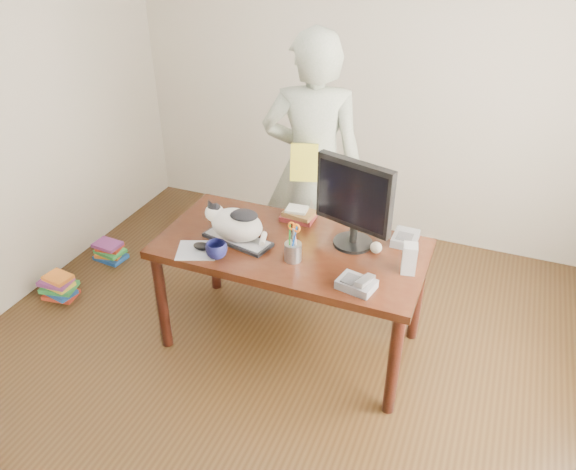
{
  "coord_description": "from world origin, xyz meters",
  "views": [
    {
      "loc": [
        1.04,
        -2.03,
        2.56
      ],
      "look_at": [
        0.0,
        0.55,
        0.85
      ],
      "focal_mm": 35.0,
      "sensor_mm": 36.0,
      "label": 1
    }
  ],
  "objects_px": {
    "keyboard": "(238,239)",
    "person": "(313,168)",
    "phone": "(357,284)",
    "book_stack": "(299,215)",
    "speaker": "(409,259)",
    "pen_cup": "(293,250)",
    "baseball": "(376,248)",
    "desk": "(296,259)",
    "cat": "(235,223)",
    "calculator": "(405,238)",
    "monitor": "(354,200)",
    "book_pile_b": "(110,251)",
    "mouse": "(202,246)",
    "coffee_mug": "(216,250)",
    "book_pile_a": "(59,287)"
  },
  "relations": [
    {
      "from": "keyboard",
      "to": "book_pile_a",
      "type": "height_order",
      "value": "keyboard"
    },
    {
      "from": "keyboard",
      "to": "person",
      "type": "bearing_deg",
      "value": 87.96
    },
    {
      "from": "baseball",
      "to": "phone",
      "type": "bearing_deg",
      "value": -90.8
    },
    {
      "from": "phone",
      "to": "speaker",
      "type": "xyz_separation_m",
      "value": [
        0.22,
        0.26,
        0.06
      ]
    },
    {
      "from": "keyboard",
      "to": "baseball",
      "type": "bearing_deg",
      "value": 25.64
    },
    {
      "from": "baseball",
      "to": "pen_cup",
      "type": "bearing_deg",
      "value": -148.97
    },
    {
      "from": "desk",
      "to": "mouse",
      "type": "distance_m",
      "value": 0.6
    },
    {
      "from": "monitor",
      "to": "book_pile_b",
      "type": "height_order",
      "value": "monitor"
    },
    {
      "from": "keyboard",
      "to": "book_stack",
      "type": "bearing_deg",
      "value": 69.61
    },
    {
      "from": "keyboard",
      "to": "book_pile_b",
      "type": "height_order",
      "value": "keyboard"
    },
    {
      "from": "pen_cup",
      "to": "coffee_mug",
      "type": "bearing_deg",
      "value": -161.36
    },
    {
      "from": "desk",
      "to": "pen_cup",
      "type": "height_order",
      "value": "pen_cup"
    },
    {
      "from": "phone",
      "to": "book_pile_b",
      "type": "height_order",
      "value": "phone"
    },
    {
      "from": "speaker",
      "to": "baseball",
      "type": "height_order",
      "value": "speaker"
    },
    {
      "from": "desk",
      "to": "cat",
      "type": "bearing_deg",
      "value": -154.78
    },
    {
      "from": "mouse",
      "to": "baseball",
      "type": "height_order",
      "value": "baseball"
    },
    {
      "from": "cat",
      "to": "baseball",
      "type": "distance_m",
      "value": 0.85
    },
    {
      "from": "monitor",
      "to": "book_pile_a",
      "type": "height_order",
      "value": "monitor"
    },
    {
      "from": "cat",
      "to": "baseball",
      "type": "relative_size",
      "value": 6.17
    },
    {
      "from": "pen_cup",
      "to": "book_stack",
      "type": "xyz_separation_m",
      "value": [
        -0.14,
        0.45,
        -0.03
      ]
    },
    {
      "from": "keyboard",
      "to": "person",
      "type": "distance_m",
      "value": 0.82
    },
    {
      "from": "monitor",
      "to": "book_stack",
      "type": "bearing_deg",
      "value": 173.5
    },
    {
      "from": "keyboard",
      "to": "monitor",
      "type": "xyz_separation_m",
      "value": [
        0.65,
        0.21,
        0.3
      ]
    },
    {
      "from": "cat",
      "to": "person",
      "type": "height_order",
      "value": "person"
    },
    {
      "from": "coffee_mug",
      "to": "book_stack",
      "type": "distance_m",
      "value": 0.65
    },
    {
      "from": "cat",
      "to": "calculator",
      "type": "relative_size",
      "value": 2.22
    },
    {
      "from": "phone",
      "to": "person",
      "type": "xyz_separation_m",
      "value": [
        -0.6,
        0.96,
        0.16
      ]
    },
    {
      "from": "coffee_mug",
      "to": "book_stack",
      "type": "bearing_deg",
      "value": 64.61
    },
    {
      "from": "pen_cup",
      "to": "book_pile_b",
      "type": "distance_m",
      "value": 2.0
    },
    {
      "from": "desk",
      "to": "baseball",
      "type": "height_order",
      "value": "baseball"
    },
    {
      "from": "baseball",
      "to": "mouse",
      "type": "bearing_deg",
      "value": -159.69
    },
    {
      "from": "book_stack",
      "to": "speaker",
      "type": "bearing_deg",
      "value": -20.07
    },
    {
      "from": "keyboard",
      "to": "pen_cup",
      "type": "relative_size",
      "value": 1.81
    },
    {
      "from": "cat",
      "to": "monitor",
      "type": "height_order",
      "value": "monitor"
    },
    {
      "from": "calculator",
      "to": "book_stack",
      "type": "bearing_deg",
      "value": 179.61
    },
    {
      "from": "monitor",
      "to": "pen_cup",
      "type": "distance_m",
      "value": 0.45
    },
    {
      "from": "coffee_mug",
      "to": "calculator",
      "type": "xyz_separation_m",
      "value": [
        0.97,
        0.57,
        -0.02
      ]
    },
    {
      "from": "person",
      "to": "book_pile_b",
      "type": "relative_size",
      "value": 7.29
    },
    {
      "from": "speaker",
      "to": "calculator",
      "type": "xyz_separation_m",
      "value": [
        -0.08,
        0.3,
        -0.06
      ]
    },
    {
      "from": "desk",
      "to": "baseball",
      "type": "relative_size",
      "value": 23.22
    },
    {
      "from": "cat",
      "to": "baseball",
      "type": "height_order",
      "value": "cat"
    },
    {
      "from": "phone",
      "to": "book_pile_a",
      "type": "distance_m",
      "value": 2.34
    },
    {
      "from": "pen_cup",
      "to": "book_pile_a",
      "type": "distance_m",
      "value": 1.96
    },
    {
      "from": "pen_cup",
      "to": "speaker",
      "type": "xyz_separation_m",
      "value": [
        0.64,
        0.13,
        0.02
      ]
    },
    {
      "from": "baseball",
      "to": "calculator",
      "type": "relative_size",
      "value": 0.36
    },
    {
      "from": "mouse",
      "to": "pen_cup",
      "type": "bearing_deg",
      "value": -10.93
    },
    {
      "from": "pen_cup",
      "to": "baseball",
      "type": "relative_size",
      "value": 3.65
    },
    {
      "from": "monitor",
      "to": "keyboard",
      "type": "bearing_deg",
      "value": -145.25
    },
    {
      "from": "keyboard",
      "to": "coffee_mug",
      "type": "distance_m",
      "value": 0.21
    },
    {
      "from": "pen_cup",
      "to": "phone",
      "type": "distance_m",
      "value": 0.44
    }
  ]
}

